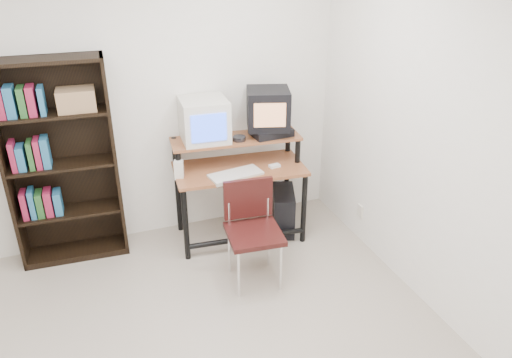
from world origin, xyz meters
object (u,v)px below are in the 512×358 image
object	(u,v)px
crt_tv	(268,109)
bookshelf	(61,161)
school_chair	(252,222)
crt_monitor	(204,120)
pc_tower	(283,210)
computer_desk	(239,171)

from	to	relation	value
crt_tv	bookshelf	xyz separation A→B (m)	(-1.84, 0.15, -0.30)
school_chair	bookshelf	bearing A→B (deg)	152.60
crt_tv	bookshelf	world-z (taller)	bookshelf
crt_monitor	school_chair	distance (m)	1.05
crt_monitor	pc_tower	world-z (taller)	crt_monitor
computer_desk	crt_monitor	world-z (taller)	crt_monitor
pc_tower	school_chair	bearing A→B (deg)	-112.34
crt_monitor	crt_tv	world-z (taller)	crt_tv
pc_tower	crt_tv	bearing A→B (deg)	149.52
crt_tv	pc_tower	world-z (taller)	crt_tv
pc_tower	school_chair	size ratio (longest dim) A/B	0.52
computer_desk	pc_tower	world-z (taller)	computer_desk
computer_desk	bookshelf	xyz separation A→B (m)	(-1.52, 0.24, 0.24)
crt_monitor	bookshelf	world-z (taller)	bookshelf
school_chair	pc_tower	bearing A→B (deg)	53.19
bookshelf	pc_tower	bearing A→B (deg)	-5.35
crt_monitor	crt_tv	size ratio (longest dim) A/B	0.94
crt_monitor	pc_tower	distance (m)	1.21
school_chair	bookshelf	xyz separation A→B (m)	(-1.40, 0.90, 0.39)
crt_tv	bookshelf	bearing A→B (deg)	-167.60
crt_tv	school_chair	world-z (taller)	crt_tv
pc_tower	bookshelf	distance (m)	2.10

